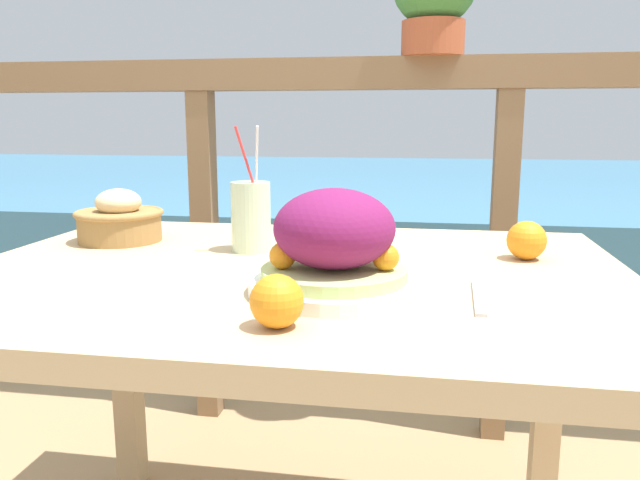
% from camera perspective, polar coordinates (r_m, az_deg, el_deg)
% --- Properties ---
extents(patio_table, '(1.17, 0.88, 0.71)m').
position_cam_1_polar(patio_table, '(1.12, -2.55, -6.85)').
color(patio_table, tan).
rests_on(patio_table, ground_plane).
extents(railing_fence, '(2.80, 0.08, 1.14)m').
position_cam_1_polar(railing_fence, '(1.87, 2.60, 6.14)').
color(railing_fence, brown).
rests_on(railing_fence, ground_plane).
extents(sea_backdrop, '(12.00, 4.00, 0.58)m').
position_cam_1_polar(sea_backdrop, '(4.41, 6.51, 2.13)').
color(sea_backdrop, teal).
rests_on(sea_backdrop, ground_plane).
extents(salad_plate, '(0.26, 0.26, 0.16)m').
position_cam_1_polar(salad_plate, '(0.93, 1.31, -0.71)').
color(salad_plate, white).
rests_on(salad_plate, patio_table).
extents(drink_glass, '(0.08, 0.08, 0.25)m').
position_cam_1_polar(drink_glass, '(1.23, -6.33, 2.17)').
color(drink_glass, beige).
rests_on(drink_glass, patio_table).
extents(bread_basket, '(0.19, 0.19, 0.11)m').
position_cam_1_polar(bread_basket, '(1.40, -17.87, 1.75)').
color(bread_basket, olive).
rests_on(bread_basket, patio_table).
extents(knife, '(0.02, 0.18, 0.00)m').
position_cam_1_polar(knife, '(0.94, 14.33, -5.07)').
color(knife, silver).
rests_on(knife, patio_table).
extents(orange_near_basket, '(0.07, 0.07, 0.07)m').
position_cam_1_polar(orange_near_basket, '(1.22, 18.36, -0.03)').
color(orange_near_basket, orange).
rests_on(orange_near_basket, patio_table).
extents(orange_near_glass, '(0.07, 0.07, 0.07)m').
position_cam_1_polar(orange_near_glass, '(0.78, -3.97, -5.61)').
color(orange_near_glass, orange).
rests_on(orange_near_glass, patio_table).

